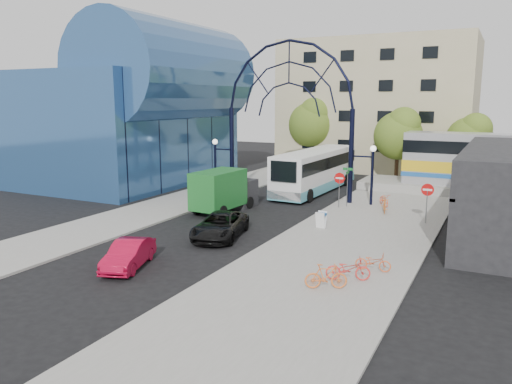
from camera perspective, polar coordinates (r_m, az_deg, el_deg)
The scene contains 22 objects.
ground at distance 27.39m, azimuth -8.03°, elevation -5.81°, with size 120.00×120.00×0.00m, color black.
sidewalk_east at distance 27.57m, azimuth 10.79°, elevation -5.66°, with size 8.00×56.00×0.12m, color gray.
plaza_west at distance 35.81m, azimuth -11.14°, elevation -1.92°, with size 5.00×50.00×0.12m, color gray.
gateway_arch at distance 38.62m, azimuth 3.77°, elevation 11.84°, with size 13.64×0.44×12.10m.
stop_sign at distance 35.54m, azimuth 9.51°, elevation 1.21°, with size 0.80×0.07×2.50m.
do_not_enter_sign at distance 32.30m, azimuth 18.99°, elevation -0.18°, with size 0.76×0.07×2.48m.
street_name_sign at distance 35.97m, azimuth 10.41°, elevation 1.51°, with size 0.70×0.70×2.80m.
sandwich_board at distance 29.92m, azimuth 7.46°, elevation -2.93°, with size 0.55×0.61×0.99m.
transit_hall at distance 47.54m, azimuth -13.22°, elevation 9.10°, with size 16.50×18.00×14.50m.
apartment_block at distance 58.01m, azimuth 13.85°, elevation 9.58°, with size 20.00×12.10×14.00m.
tree_north_a at distance 48.40m, azimuth 16.07°, elevation 6.51°, with size 4.48×4.48×7.00m.
tree_north_b at distance 54.90m, azimuth 6.53°, elevation 7.97°, with size 5.12×5.12×8.00m.
tree_north_c at distance 49.67m, azimuth 23.33°, elevation 5.77°, with size 4.16×4.16×6.50m.
city_bus at distance 42.31m, azimuth 6.84°, elevation 2.51°, with size 3.31×12.69×3.46m.
green_truck at distance 34.52m, azimuth -3.61°, elevation 0.17°, with size 2.50×5.90×2.92m.
black_suv at distance 28.10m, azimuth -4.13°, elevation -3.85°, with size 2.31×5.00×1.39m, color black.
red_sedan at distance 23.88m, azimuth -14.35°, elevation -6.91°, with size 1.35×3.87×1.28m, color #B80B2E.
bike_near_a at distance 37.02m, azimuth 14.43°, elevation -0.87°, with size 0.58×1.67×0.88m, color #F45730.
bike_near_b at distance 34.74m, azimuth 14.47°, elevation -1.46°, with size 0.49×1.74×1.04m, color orange.
bike_far_a at distance 23.03m, azimuth 13.24°, elevation -7.78°, with size 0.55×1.58×0.83m, color #DC5A2C.
bike_far_b at distance 20.58m, azimuth 8.00°, elevation -9.53°, with size 0.49×1.73×1.04m, color orange.
bike_far_c at distance 21.65m, azimuth 10.47°, elevation -8.65°, with size 0.66×1.88×0.99m, color red.
Camera 1 is at (15.10, -21.54, 7.66)m, focal length 35.00 mm.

